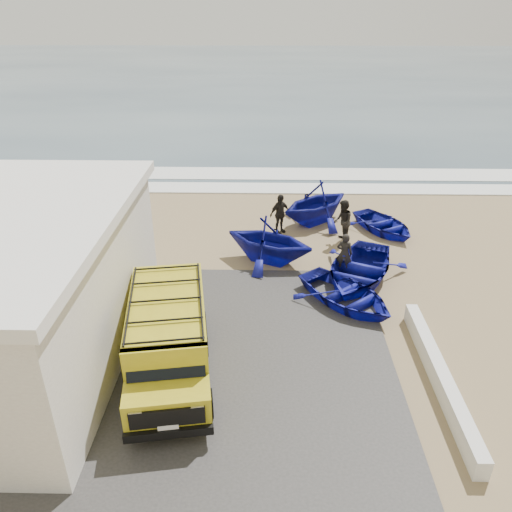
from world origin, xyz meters
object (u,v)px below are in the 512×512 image
object	(u,v)px
parapet	(439,376)
boat_mid_right	(383,224)
van	(168,336)
boat_far_left	(316,202)
boat_near_left	(346,295)
boat_near_right	(358,269)
boat_mid_left	(269,240)
fisherman_front	(344,254)
fisherman_middle	(343,222)
fisherman_back	(280,214)

from	to	relation	value
parapet	boat_mid_right	size ratio (longest dim) A/B	1.84
van	boat_far_left	world-z (taller)	van
boat_near_left	boat_near_right	world-z (taller)	boat_near_right
boat_mid_left	fisherman_front	bearing A→B (deg)	-82.04
parapet	fisherman_front	size ratio (longest dim) A/B	3.79
boat_near_right	fisherman_middle	bearing A→B (deg)	117.49
boat_near_right	fisherman_middle	world-z (taller)	fisherman_middle
fisherman_back	boat_near_right	bearing A→B (deg)	-92.16
fisherman_middle	fisherman_back	xyz separation A→B (m)	(-2.56, 0.86, -0.04)
boat_near_left	boat_mid_right	distance (m)	6.33
boat_near_right	fisherman_back	bearing A→B (deg)	148.46
boat_far_left	parapet	bearing A→B (deg)	-27.59
boat_far_left	fisherman_back	distance (m)	1.97
van	fisherman_middle	xyz separation A→B (m)	(5.69, 8.25, -0.26)
fisherman_middle	fisherman_back	world-z (taller)	fisherman_middle
boat_near_left	boat_far_left	world-z (taller)	boat_far_left
boat_mid_left	boat_mid_right	distance (m)	5.76
boat_near_left	boat_mid_left	distance (m)	3.97
parapet	boat_mid_right	distance (m)	9.67
boat_mid_left	boat_far_left	size ratio (longest dim) A/B	0.94
van	fisherman_back	world-z (taller)	van
boat_near_right	boat_mid_left	world-z (taller)	boat_mid_left
boat_mid_left	fisherman_back	world-z (taller)	boat_mid_left
fisherman_middle	boat_far_left	bearing A→B (deg)	-151.90
fisherman_front	fisherman_back	size ratio (longest dim) A/B	0.91
van	boat_mid_left	size ratio (longest dim) A/B	1.53
fisherman_front	boat_near_right	bearing A→B (deg)	147.62
boat_mid_right	boat_mid_left	bearing A→B (deg)	-179.12
boat_near_left	fisherman_back	world-z (taller)	fisherman_back
van	fisherman_back	distance (m)	9.64
boat_near_right	parapet	bearing A→B (deg)	-52.92
parapet	van	xyz separation A→B (m)	(-7.12, 0.37, 0.89)
boat_far_left	boat_mid_left	bearing A→B (deg)	-69.05
parapet	boat_mid_right	xyz separation A→B (m)	(0.52, 9.66, 0.06)
van	boat_mid_left	world-z (taller)	van
parapet	boat_near_right	size ratio (longest dim) A/B	1.41
boat_mid_left	fisherman_back	distance (m)	2.72
boat_near_right	boat_far_left	distance (m)	5.28
fisherman_back	van	bearing A→B (deg)	-145.38
parapet	fisherman_middle	distance (m)	8.76
boat_near_right	fisherman_middle	xyz separation A→B (m)	(-0.18, 3.16, 0.46)
boat_far_left	fisherman_middle	bearing A→B (deg)	-14.77
van	fisherman_back	bearing A→B (deg)	61.98
boat_mid_right	fisherman_back	world-z (taller)	fisherman_back
van	boat_mid_left	xyz separation A→B (m)	(2.66, 6.44, -0.25)
boat_near_left	fisherman_front	bearing A→B (deg)	45.36
fisherman_middle	boat_near_left	bearing A→B (deg)	-3.04
fisherman_middle	fisherman_back	distance (m)	2.70
boat_near_left	fisherman_back	xyz separation A→B (m)	(-2.08, 5.67, 0.49)
van	fisherman_middle	bearing A→B (deg)	46.35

